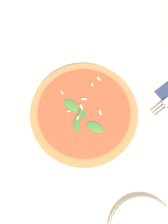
% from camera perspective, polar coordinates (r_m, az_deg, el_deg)
% --- Properties ---
extents(ground_plane, '(6.00, 6.00, 0.00)m').
position_cam_1_polar(ground_plane, '(0.60, 0.02, -3.66)').
color(ground_plane, beige).
extents(pizza_arugula_main, '(0.31, 0.31, 0.05)m').
position_cam_1_polar(pizza_arugula_main, '(0.60, -0.00, -0.36)').
color(pizza_arugula_main, silver).
rests_on(pizza_arugula_main, ground_plane).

